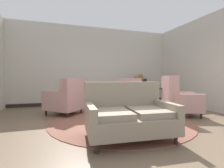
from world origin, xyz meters
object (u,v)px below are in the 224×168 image
at_px(armchair_far_left, 178,100).
at_px(side_table, 167,98).
at_px(armchair_near_sideboard, 129,95).
at_px(porcelain_vase, 121,96).
at_px(gramophone, 140,77).
at_px(settee, 129,115).
at_px(sideboard, 138,91).
at_px(coffee_table, 121,104).
at_px(armchair_near_window, 66,99).

distance_m(armchair_far_left, side_table, 0.42).
xyz_separation_m(armchair_near_sideboard, side_table, (0.67, -1.19, 0.01)).
xyz_separation_m(armchair_far_left, side_table, (-0.04, 0.42, -0.01)).
xyz_separation_m(porcelain_vase, gramophone, (1.69, 2.15, 0.51)).
xyz_separation_m(settee, gramophone, (2.12, 3.61, 0.68)).
bearing_deg(sideboard, porcelain_vase, -126.08).
height_order(sideboard, gramophone, gramophone).
bearing_deg(sideboard, gramophone, -61.18).
distance_m(coffee_table, armchair_far_left, 1.56).
height_order(porcelain_vase, sideboard, sideboard).
distance_m(armchair_far_left, gramophone, 2.58).
bearing_deg(armchair_near_sideboard, armchair_near_window, 40.38).
bearing_deg(coffee_table, sideboard, 54.25).
distance_m(settee, sideboard, 4.24).
xyz_separation_m(coffee_table, settee, (-0.42, -1.41, 0.04)).
height_order(coffee_table, settee, settee).
bearing_deg(gramophone, sideboard, 118.82).
xyz_separation_m(armchair_near_window, armchair_far_left, (2.86, -1.13, 0.01)).
relative_size(coffee_table, armchair_near_sideboard, 0.71).
relative_size(armchair_near_sideboard, armchair_far_left, 1.05).
bearing_deg(armchair_near_sideboard, porcelain_vase, 85.53).
distance_m(settee, armchair_far_left, 2.24).
relative_size(armchair_near_window, armchair_near_sideboard, 1.01).
bearing_deg(armchair_far_left, gramophone, 16.19).
distance_m(armchair_near_sideboard, armchair_far_left, 1.76).
distance_m(coffee_table, sideboard, 2.82).
distance_m(coffee_table, armchair_near_sideboard, 1.54).
distance_m(settee, armchair_near_window, 2.42).
xyz_separation_m(armchair_near_sideboard, sideboard, (0.84, 0.98, 0.03)).
bearing_deg(sideboard, side_table, -94.31).
bearing_deg(side_table, armchair_near_window, 165.71).
distance_m(armchair_near_window, armchair_far_left, 3.07).
relative_size(porcelain_vase, settee, 0.21).
height_order(settee, sideboard, sideboard).
distance_m(coffee_table, side_table, 1.49).
distance_m(coffee_table, armchair_near_window, 1.57).
height_order(coffee_table, porcelain_vase, porcelain_vase).
distance_m(coffee_table, porcelain_vase, 0.22).
bearing_deg(coffee_table, armchair_near_window, 148.02).
xyz_separation_m(settee, sideboard, (2.07, 3.70, 0.07)).
bearing_deg(settee, armchair_far_left, 34.39).
relative_size(armchair_near_window, armchair_far_left, 1.06).
bearing_deg(armchair_near_sideboard, sideboard, -102.52).
bearing_deg(side_table, armchair_near_sideboard, 119.46).
xyz_separation_m(armchair_far_left, gramophone, (0.17, 2.50, 0.63)).
bearing_deg(gramophone, armchair_near_sideboard, -134.89).
relative_size(porcelain_vase, armchair_near_window, 0.26).
bearing_deg(gramophone, coffee_table, -127.71).
xyz_separation_m(settee, side_table, (1.90, 1.52, 0.05)).
relative_size(settee, armchair_near_sideboard, 1.28).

